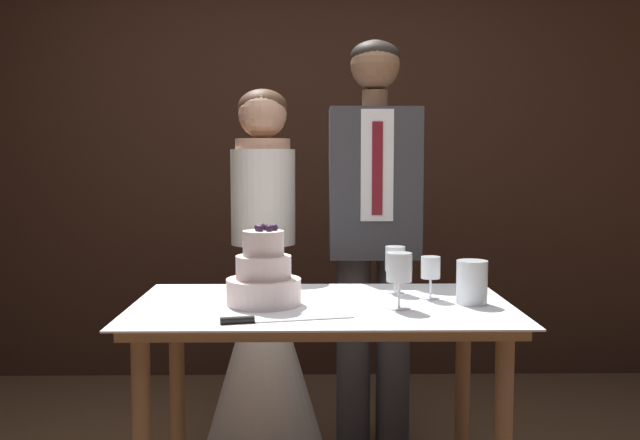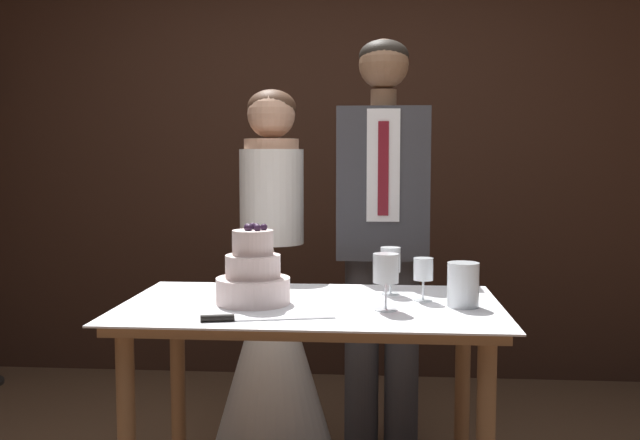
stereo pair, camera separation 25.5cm
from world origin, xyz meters
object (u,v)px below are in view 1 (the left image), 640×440
cake_table (322,336)px  hurricane_candle (472,283)px  wine_glass_near (399,270)px  wine_glass_middle (395,260)px  tiered_cake (264,277)px  groom (374,224)px  bride (264,319)px  cake_knife (262,320)px  wine_glass_far (431,270)px

cake_table → hurricane_candle: hurricane_candle is taller
wine_glass_near → wine_glass_middle: (0.02, 0.27, -0.01)m
tiered_cake → groom: groom is taller
bride → groom: (0.48, -0.00, 0.42)m
cake_knife → bride: bearing=80.7°
tiered_cake → wine_glass_near: bearing=-9.0°
wine_glass_middle → hurricane_candle: (0.23, -0.20, -0.05)m
wine_glass_near → wine_glass_middle: 0.27m
wine_glass_far → hurricane_candle: wine_glass_far is taller
groom → tiered_cake: bearing=-119.3°
wine_glass_near → wine_glass_middle: size_ratio=1.08×
cake_table → groom: size_ratio=0.70×
cake_knife → hurricane_candle: (0.68, 0.26, 0.06)m
wine_glass_near → cake_table: bearing=161.2°
cake_table → bride: (-0.24, 0.76, -0.12)m
wine_glass_near → hurricane_candle: wine_glass_near is taller
hurricane_candle → groom: (-0.26, 0.77, 0.13)m
tiered_cake → cake_knife: bearing=-87.8°
cake_table → wine_glass_far: bearing=10.9°
cake_knife → wine_glass_middle: 0.65m
groom → hurricane_candle: bearing=-71.7°
groom → wine_glass_near: bearing=-89.7°
wine_glass_near → groom: 0.85m
wine_glass_near → hurricane_candle: (0.25, 0.07, -0.06)m
wine_glass_far → hurricane_candle: size_ratio=1.01×
wine_glass_middle → tiered_cake: bearing=-156.7°
tiered_cake → bride: 0.84m
cake_knife → hurricane_candle: hurricane_candle is taller
tiered_cake → cake_knife: tiered_cake is taller
wine_glass_near → groom: size_ratio=0.10×
tiered_cake → groom: bearing=60.7°
bride → groom: groom is taller
cake_table → cake_knife: 0.35m
wine_glass_far → bride: bearing=131.8°
wine_glass_far → groom: bearing=100.9°
cake_knife → wine_glass_middle: (0.45, 0.45, 0.11)m
tiered_cake → cake_table: bearing=4.2°
cake_knife → groom: 1.13m
wine_glass_middle → hurricane_candle: size_ratio=1.16×
wine_glass_near → bride: 1.04m
hurricane_candle → groom: size_ratio=0.08×
wine_glass_middle → groom: bearing=92.4°
cake_table → hurricane_candle: 0.53m
cake_knife → wine_glass_near: 0.48m
tiered_cake → cake_knife: size_ratio=0.67×
cake_knife → wine_glass_middle: size_ratio=2.37×
wine_glass_middle → groom: (-0.02, 0.58, 0.08)m
cake_table → wine_glass_near: (0.25, -0.08, 0.23)m
cake_table → wine_glass_middle: (0.27, 0.18, 0.23)m
tiered_cake → wine_glass_far: 0.57m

